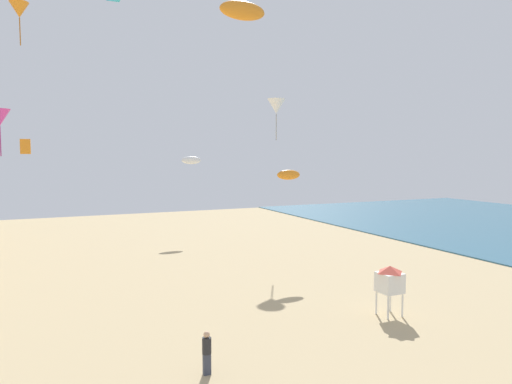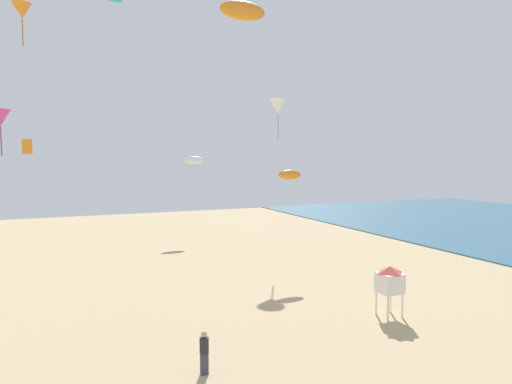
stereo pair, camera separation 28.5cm
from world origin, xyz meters
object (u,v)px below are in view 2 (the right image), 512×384
object	(u,v)px
kite_orange_delta	(22,11)
kite_orange_box_2	(27,147)
kite_flyer	(204,350)
kite_orange_parafoil_2	(290,175)
kite_white_delta	(278,106)
kite_orange_parafoil	(243,11)
lifeguard_stand	(390,280)
kite_white_parafoil	(194,160)
kite_magenta_delta	(0,118)

from	to	relation	value
kite_orange_delta	kite_orange_box_2	distance (m)	10.96
kite_flyer	kite_orange_delta	xyz separation A→B (m)	(-6.52, 21.40, 17.35)
kite_orange_parafoil_2	kite_white_delta	size ratio (longest dim) A/B	0.53
kite_orange_parafoil	kite_flyer	bearing A→B (deg)	-120.25
lifeguard_stand	kite_orange_parafoil	world-z (taller)	kite_orange_parafoil
kite_white_parafoil	kite_orange_box_2	bearing A→B (deg)	-136.00
kite_orange_box_2	kite_magenta_delta	distance (m)	7.28
lifeguard_stand	kite_orange_box_2	size ratio (longest dim) A/B	2.79
kite_flyer	kite_orange_delta	size ratio (longest dim) A/B	0.55
kite_flyer	kite_orange_box_2	bearing A→B (deg)	-106.14
lifeguard_stand	kite_white_delta	xyz separation A→B (m)	(2.29, 17.31, 10.43)
kite_magenta_delta	kite_orange_parafoil	bearing A→B (deg)	-1.02
kite_flyer	kite_orange_box_2	distance (m)	18.97
kite_orange_delta	kite_flyer	bearing A→B (deg)	-73.06
kite_white_delta	kite_magenta_delta	xyz separation A→B (m)	(-19.85, -10.67, -2.42)
kite_white_delta	kite_orange_delta	world-z (taller)	kite_orange_delta
kite_flyer	kite_orange_parafoil_2	size ratio (longest dim) A/B	0.89
kite_orange_parafoil	kite_white_parafoil	bearing A→B (deg)	81.26
lifeguard_stand	kite_flyer	bearing A→B (deg)	-156.64
kite_flyer	kite_white_parafoil	distance (m)	32.22
kite_white_delta	kite_orange_box_2	bearing A→B (deg)	-169.49
kite_white_delta	kite_magenta_delta	world-z (taller)	kite_white_delta
kite_flyer	lifeguard_stand	world-z (taller)	lifeguard_stand
lifeguard_stand	kite_white_delta	bearing A→B (deg)	93.09
kite_orange_parafoil	kite_magenta_delta	distance (m)	13.76
lifeguard_stand	kite_orange_parafoil_2	distance (m)	12.44
kite_orange_parafoil	kite_orange_box_2	xyz separation A→B (m)	(-11.40, 7.35, -7.53)
kite_white_delta	kite_magenta_delta	size ratio (longest dim) A/B	1.58
lifeguard_stand	kite_orange_delta	world-z (taller)	kite_orange_delta
kite_white_delta	kite_orange_parafoil	bearing A→B (deg)	-125.05
kite_orange_parafoil_2	kite_white_parafoil	bearing A→B (deg)	98.11
kite_orange_parafoil	kite_magenta_delta	world-z (taller)	kite_orange_parafoil
kite_orange_box_2	kite_white_delta	bearing A→B (deg)	10.51
kite_orange_parafoil_2	kite_magenta_delta	bearing A→B (deg)	-165.01
lifeguard_stand	kite_orange_parafoil_2	world-z (taller)	kite_orange_parafoil_2
kite_orange_parafoil_2	kite_magenta_delta	distance (m)	18.78
kite_orange_parafoil	kite_orange_parafoil_2	xyz separation A→B (m)	(5.67, 5.01, -9.46)
kite_orange_parafoil_2	kite_white_parafoil	size ratio (longest dim) A/B	0.90
kite_flyer	kite_white_delta	world-z (taller)	kite_white_delta
kite_flyer	kite_white_parafoil	bearing A→B (deg)	-142.94
kite_magenta_delta	kite_white_parafoil	xyz separation A→B (m)	(15.53, 21.35, -2.18)
kite_flyer	lifeguard_stand	xyz separation A→B (m)	(10.47, 2.36, 0.92)
kite_white_delta	kite_orange_parafoil_2	bearing A→B (deg)	-108.45
kite_orange_delta	kite_white_parafoil	bearing A→B (deg)	30.89
kite_flyer	kite_magenta_delta	bearing A→B (deg)	-89.19
kite_white_parafoil	lifeguard_stand	bearing A→B (deg)	-85.86
kite_flyer	kite_orange_box_2	world-z (taller)	kite_orange_box_2
kite_magenta_delta	kite_white_parafoil	bearing A→B (deg)	53.97
kite_magenta_delta	kite_orange_box_2	bearing A→B (deg)	83.53
kite_orange_parafoil	kite_white_delta	size ratio (longest dim) A/B	0.78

